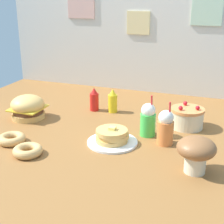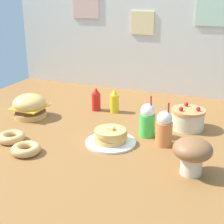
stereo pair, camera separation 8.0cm
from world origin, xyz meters
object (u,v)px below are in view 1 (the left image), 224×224
object	(u,v)px
layer_cake	(187,118)
donut_pink_glaze	(12,139)
donut_chocolate	(28,150)
mushroom_stool	(196,151)
pancake_stack	(112,137)
ketchup_bottle	(94,100)
mustard_bottle	(113,101)
burger	(28,107)
orange_float_cup	(165,128)
cream_soda_cup	(148,120)

from	to	relation	value
layer_cake	donut_pink_glaze	distance (m)	1.13
donut_chocolate	mushroom_stool	distance (m)	0.91
donut_chocolate	donut_pink_glaze	bearing A→B (deg)	150.46
pancake_stack	layer_cake	world-z (taller)	layer_cake
ketchup_bottle	donut_pink_glaze	size ratio (longest dim) A/B	1.08
mustard_bottle	ketchup_bottle	bearing A→B (deg)	-174.35
burger	donut_pink_glaze	distance (m)	0.42
layer_cake	ketchup_bottle	world-z (taller)	ketchup_bottle
pancake_stack	mushroom_stool	size ratio (longest dim) A/B	1.55
mustard_bottle	donut_chocolate	size ratio (longest dim) A/B	1.08
pancake_stack	ketchup_bottle	xyz separation A→B (m)	(-0.33, 0.51, 0.05)
pancake_stack	orange_float_cup	size ratio (longest dim) A/B	1.13
layer_cake	pancake_stack	bearing A→B (deg)	-132.92
donut_chocolate	mushroom_stool	xyz separation A→B (m)	(0.90, 0.13, 0.09)
orange_float_cup	mustard_bottle	bearing A→B (deg)	138.90
cream_soda_cup	donut_chocolate	size ratio (longest dim) A/B	1.61
ketchup_bottle	donut_chocolate	distance (m)	0.82
burger	layer_cake	xyz separation A→B (m)	(1.09, 0.22, -0.01)
pancake_stack	cream_soda_cup	bearing A→B (deg)	48.37
ketchup_bottle	donut_chocolate	xyz separation A→B (m)	(-0.06, -0.81, -0.06)
burger	cream_soda_cup	bearing A→B (deg)	0.03
donut_pink_glaze	mushroom_stool	world-z (taller)	mushroom_stool
layer_cake	ketchup_bottle	distance (m)	0.72
pancake_stack	ketchup_bottle	world-z (taller)	ketchup_bottle
pancake_stack	mustard_bottle	bearing A→B (deg)	109.91
layer_cake	cream_soda_cup	bearing A→B (deg)	-134.00
ketchup_bottle	orange_float_cup	distance (m)	0.75
orange_float_cup	donut_chocolate	xyz separation A→B (m)	(-0.69, -0.40, -0.08)
donut_pink_glaze	ketchup_bottle	bearing A→B (deg)	71.47
cream_soda_cup	donut_pink_glaze	distance (m)	0.84
pancake_stack	orange_float_cup	bearing A→B (deg)	18.15
burger	mushroom_stool	world-z (taller)	mushroom_stool
cream_soda_cup	donut_chocolate	distance (m)	0.75
mustard_bottle	donut_chocolate	bearing A→B (deg)	-103.66
pancake_stack	orange_float_cup	xyz separation A→B (m)	(0.30, 0.10, 0.07)
layer_cake	donut_chocolate	world-z (taller)	layer_cake
mustard_bottle	mushroom_stool	bearing A→B (deg)	-45.03
burger	orange_float_cup	bearing A→B (deg)	-5.17
layer_cake	donut_pink_glaze	size ratio (longest dim) A/B	1.34
mustard_bottle	donut_pink_glaze	world-z (taller)	mustard_bottle
donut_pink_glaze	layer_cake	bearing A→B (deg)	32.74
burger	ketchup_bottle	size ratio (longest dim) A/B	1.33
mustard_bottle	orange_float_cup	xyz separation A→B (m)	(0.49, -0.42, 0.02)
orange_float_cup	donut_pink_glaze	distance (m)	0.92
burger	mustard_bottle	distance (m)	0.62
pancake_stack	donut_chocolate	distance (m)	0.50
layer_cake	ketchup_bottle	bearing A→B (deg)	172.12
donut_pink_glaze	donut_chocolate	world-z (taller)	same
mustard_bottle	cream_soda_cup	bearing A→B (deg)	-42.95
cream_soda_cup	mushroom_stool	world-z (taller)	cream_soda_cup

